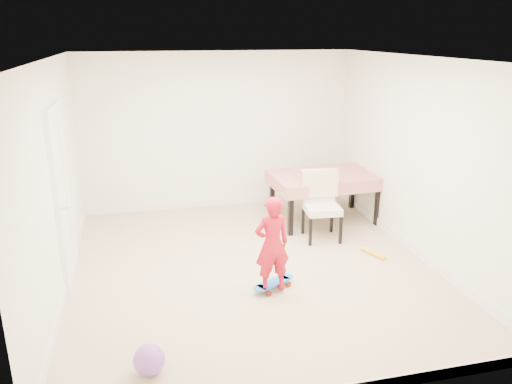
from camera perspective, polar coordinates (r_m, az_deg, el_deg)
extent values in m
plane|color=tan|center=(6.47, -0.45, -8.63)|extent=(5.00, 5.00, 0.00)
cube|color=white|center=(5.80, -0.52, 14.84)|extent=(4.50, 5.00, 0.04)
cube|color=white|center=(8.38, -4.34, 6.89)|extent=(4.50, 0.04, 2.60)
cube|color=white|center=(3.77, 8.12, -7.19)|extent=(4.50, 0.04, 2.60)
cube|color=white|center=(5.93, -21.97, 1.04)|extent=(0.04, 5.00, 2.60)
cube|color=white|center=(6.84, 18.07, 3.57)|extent=(0.04, 5.00, 2.60)
cube|color=white|center=(6.29, -21.26, -0.59)|extent=(0.11, 0.94, 2.11)
cube|color=white|center=(8.71, -4.16, -1.14)|extent=(4.50, 0.02, 0.12)
cube|color=white|center=(6.38, -20.76, -9.69)|extent=(0.02, 5.00, 0.12)
cube|color=white|center=(7.24, 17.20, -5.98)|extent=(0.02, 5.00, 0.12)
imported|color=red|center=(5.65, 1.85, -6.36)|extent=(0.44, 0.32, 1.13)
sphere|color=#9051C2|center=(4.71, -12.12, -18.24)|extent=(0.28, 0.28, 0.28)
cylinder|color=yellow|center=(6.97, 13.23, -6.83)|extent=(0.21, 0.39, 0.06)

